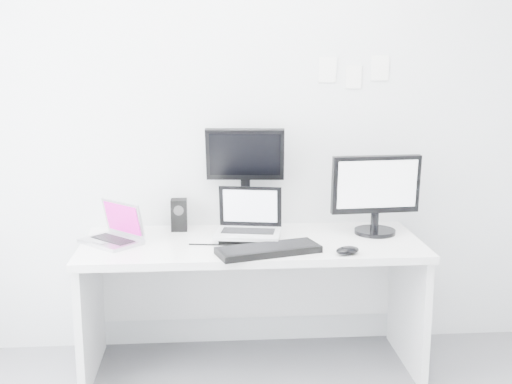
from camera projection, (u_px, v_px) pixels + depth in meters
back_wall at (248, 118)px, 3.64m from camera, size 3.60×0.00×3.60m
desk at (252, 305)px, 3.50m from camera, size 1.80×0.70×0.73m
macbook at (110, 222)px, 3.36m from camera, size 0.38×0.37×0.23m
speaker at (179, 215)px, 3.62m from camera, size 0.10×0.10×0.18m
dell_laptop at (248, 215)px, 3.41m from camera, size 0.38×0.32×0.28m
rear_monitor at (245, 177)px, 3.62m from camera, size 0.45×0.20×0.59m
samsung_monitor at (376, 194)px, 3.52m from camera, size 0.51×0.26×0.45m
keyboard at (268, 250)px, 3.21m from camera, size 0.54×0.32×0.03m
mouse at (347, 250)px, 3.19m from camera, size 0.14×0.12×0.04m
wall_note_0 at (327, 70)px, 3.61m from camera, size 0.10×0.00×0.14m
wall_note_1 at (354, 77)px, 3.63m from camera, size 0.09×0.00×0.13m
wall_note_2 at (380, 68)px, 3.63m from camera, size 0.10×0.00×0.14m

